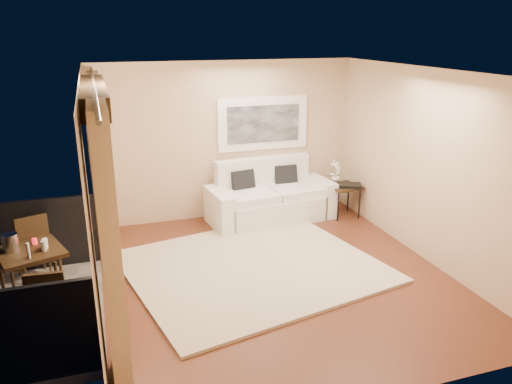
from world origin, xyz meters
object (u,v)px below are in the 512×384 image
sofa (269,198)px  bistro_table (31,257)px  side_table (344,189)px  orchid (336,172)px  ice_bucket (10,242)px  balcony_chair_near (46,312)px  balcony_chair_far (32,243)px

sofa → bistro_table: bearing=-156.5°
side_table → orchid: 0.33m
bistro_table → orchid: bearing=21.4°
ice_bucket → balcony_chair_near: bearing=-68.1°
orchid → balcony_chair_far: (-4.88, -1.00, -0.26)m
side_table → bistro_table: size_ratio=0.68×
ice_bucket → balcony_chair_far: bearing=82.0°
ice_bucket → sofa: bearing=27.7°
orchid → sofa: bearing=171.2°
orchid → balcony_chair_near: (-4.59, -2.82, -0.27)m
side_table → ice_bucket: (-5.11, -1.70, 0.39)m
side_table → orchid: bearing=133.3°
sofa → balcony_chair_far: sofa is taller
sofa → side_table: (1.29, -0.30, 0.14)m
orchid → balcony_chair_far: 4.99m
sofa → ice_bucket: bearing=-158.5°
sofa → ice_bucket: 4.34m
side_table → bistro_table: 5.22m
orchid → bistro_table: orchid is taller
sofa → orchid: size_ratio=5.01×
ice_bucket → side_table: bearing=18.4°
orchid → balcony_chair_far: size_ratio=0.49×
side_table → balcony_chair_near: 5.43m
sofa → ice_bucket: size_ratio=11.22×
side_table → sofa: bearing=166.8°
balcony_chair_far → balcony_chair_near: balcony_chair_far is taller
bistro_table → balcony_chair_far: balcony_chair_far is taller
side_table → balcony_chair_near: (-4.70, -2.70, 0.01)m
sofa → balcony_chair_near: (-3.41, -3.01, 0.15)m
side_table → balcony_chair_near: bearing=-150.1°
bistro_table → balcony_chair_far: size_ratio=0.94×
bistro_table → sofa: bearing=29.6°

